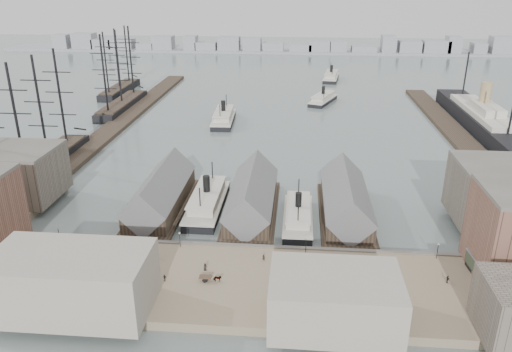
# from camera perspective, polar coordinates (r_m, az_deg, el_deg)

# --- Properties ---
(ground) EXTENTS (900.00, 900.00, 0.00)m
(ground) POSITION_cam_1_polar(r_m,az_deg,el_deg) (126.81, -1.20, -7.59)
(ground) COLOR slate
(ground) RESTS_ON ground
(quay) EXTENTS (180.00, 30.00, 2.00)m
(quay) POSITION_cam_1_polar(r_m,az_deg,el_deg) (109.43, -2.35, -12.29)
(quay) COLOR #7A6952
(quay) RESTS_ON ground
(seawall) EXTENTS (180.00, 1.20, 2.30)m
(seawall) POSITION_cam_1_polar(r_m,az_deg,el_deg) (121.76, -1.47, -8.33)
(seawall) COLOR #59544C
(seawall) RESTS_ON ground
(west_wharf) EXTENTS (10.00, 220.00, 1.60)m
(west_wharf) POSITION_cam_1_polar(r_m,az_deg,el_deg) (232.80, -15.43, 5.80)
(west_wharf) COLOR #2D231C
(west_wharf) RESTS_ON ground
(east_wharf) EXTENTS (10.00, 180.00, 1.60)m
(east_wharf) POSITION_cam_1_polar(r_m,az_deg,el_deg) (219.03, 22.31, 3.93)
(east_wharf) COLOR #2D231C
(east_wharf) RESTS_ON ground
(ferry_shed_west) EXTENTS (14.00, 42.00, 12.60)m
(ferry_shed_west) POSITION_cam_1_polar(r_m,az_deg,el_deg) (144.30, -10.81, -2.11)
(ferry_shed_west) COLOR #2D231C
(ferry_shed_west) RESTS_ON ground
(ferry_shed_center) EXTENTS (14.00, 42.00, 12.60)m
(ferry_shed_center) POSITION_cam_1_polar(r_m,az_deg,el_deg) (139.67, -0.47, -2.53)
(ferry_shed_center) COLOR #2D231C
(ferry_shed_center) RESTS_ON ground
(ferry_shed_east) EXTENTS (14.00, 42.00, 12.60)m
(ferry_shed_east) POSITION_cam_1_polar(r_m,az_deg,el_deg) (139.80, 10.21, -2.88)
(ferry_shed_east) COLOR #2D231C
(ferry_shed_east) RESTS_ON ground
(warehouse_west_back) EXTENTS (26.00, 20.00, 14.00)m
(warehouse_west_back) POSITION_cam_1_polar(r_m,az_deg,el_deg) (161.01, -26.08, 0.21)
(warehouse_west_back) COLOR #60564C
(warehouse_west_back) RESTS_ON west_land
(warehouse_east_back) EXTENTS (28.00, 20.00, 15.00)m
(warehouse_east_back) POSITION_cam_1_polar(r_m,az_deg,el_deg) (146.45, 26.99, -1.79)
(warehouse_east_back) COLOR #60564C
(warehouse_east_back) RESTS_ON east_land
(street_bldg_center) EXTENTS (24.00, 16.00, 10.00)m
(street_bldg_center) POSITION_cam_1_polar(r_m,az_deg,el_deg) (95.78, 8.96, -13.81)
(street_bldg_center) COLOR gray
(street_bldg_center) RESTS_ON quay
(street_bldg_west) EXTENTS (30.00, 16.00, 12.00)m
(street_bldg_west) POSITION_cam_1_polar(r_m,az_deg,el_deg) (103.88, -20.28, -11.27)
(street_bldg_west) COLOR gray
(street_bldg_west) RESTS_ON quay
(lamp_post_far_w) EXTENTS (0.44, 0.44, 3.92)m
(lamp_post_far_w) POSITION_cam_1_polar(r_m,az_deg,el_deg) (130.99, -21.65, -5.93)
(lamp_post_far_w) COLOR black
(lamp_post_far_w) RESTS_ON quay
(lamp_post_near_w) EXTENTS (0.44, 0.44, 3.92)m
(lamp_post_near_w) POSITION_cam_1_polar(r_m,az_deg,el_deg) (120.92, -8.71, -6.89)
(lamp_post_near_w) COLOR black
(lamp_post_near_w) RESTS_ON quay
(lamp_post_near_e) EXTENTS (0.44, 0.44, 3.92)m
(lamp_post_near_e) POSITION_cam_1_polar(r_m,az_deg,el_deg) (117.83, 5.75, -7.56)
(lamp_post_near_e) COLOR black
(lamp_post_near_e) RESTS_ON quay
(lamp_post_far_e) EXTENTS (0.44, 0.44, 3.92)m
(lamp_post_far_e) POSITION_cam_1_polar(r_m,az_deg,el_deg) (122.26, 20.08, -7.75)
(lamp_post_far_e) COLOR black
(lamp_post_far_e) RESTS_ON quay
(far_shore) EXTENTS (500.00, 40.00, 15.72)m
(far_shore) POSITION_cam_1_polar(r_m,az_deg,el_deg) (447.83, 3.25, 14.44)
(far_shore) COLOR gray
(far_shore) RESTS_ON ground
(ferry_docked_west) EXTENTS (9.11, 30.38, 10.85)m
(ferry_docked_west) POSITION_cam_1_polar(r_m,az_deg,el_deg) (143.47, -5.60, -2.87)
(ferry_docked_west) COLOR black
(ferry_docked_west) RESTS_ON ground
(ferry_docked_east) EXTENTS (7.79, 25.98, 9.28)m
(ferry_docked_east) POSITION_cam_1_polar(r_m,az_deg,el_deg) (136.04, 4.82, -4.46)
(ferry_docked_east) COLOR black
(ferry_docked_east) RESTS_ON ground
(ferry_open_near) EXTENTS (10.36, 30.46, 10.75)m
(ferry_open_near) POSITION_cam_1_polar(r_m,az_deg,el_deg) (228.85, -3.73, 6.73)
(ferry_open_near) COLOR black
(ferry_open_near) RESTS_ON ground
(ferry_open_mid) EXTENTS (16.67, 27.24, 9.34)m
(ferry_open_mid) POSITION_cam_1_polar(r_m,az_deg,el_deg) (267.32, 7.66, 8.74)
(ferry_open_mid) COLOR black
(ferry_open_mid) RESTS_ON ground
(ferry_open_far) EXTENTS (12.19, 29.04, 10.06)m
(ferry_open_far) POSITION_cam_1_polar(r_m,az_deg,el_deg) (328.41, 8.57, 11.19)
(ferry_open_far) COLOR black
(ferry_open_far) RESTS_ON ground
(sailing_ship_near) EXTENTS (9.39, 64.68, 38.60)m
(sailing_ship_near) POSITION_cam_1_polar(r_m,az_deg,el_deg) (183.64, -23.67, 1.08)
(sailing_ship_near) COLOR black
(sailing_ship_near) RESTS_ON ground
(sailing_ship_mid) EXTENTS (9.39, 54.23, 38.59)m
(sailing_ship_mid) POSITION_cam_1_polar(r_m,az_deg,el_deg) (260.43, -15.05, 7.96)
(sailing_ship_mid) COLOR black
(sailing_ship_mid) RESTS_ON ground
(sailing_ship_far) EXTENTS (8.64, 48.02, 35.54)m
(sailing_ship_far) POSITION_cam_1_polar(r_m,az_deg,el_deg) (298.76, -15.30, 9.64)
(sailing_ship_far) COLOR black
(sailing_ship_far) RESTS_ON ground
(ocean_steamer) EXTENTS (13.80, 100.84, 20.17)m
(ocean_steamer) POSITION_cam_1_polar(r_m,az_deg,el_deg) (240.46, 24.36, 6.01)
(ocean_steamer) COLOR black
(ocean_steamer) RESTS_ON ground
(tram) EXTENTS (3.80, 11.62, 4.07)m
(tram) POSITION_cam_1_polar(r_m,az_deg,el_deg) (118.94, 24.35, -9.67)
(tram) COLOR black
(tram) RESTS_ON quay
(horse_cart_left) EXTENTS (4.73, 2.31, 1.43)m
(horse_cart_left) POSITION_cam_1_polar(r_m,az_deg,el_deg) (120.39, -17.54, -8.96)
(horse_cart_left) COLOR black
(horse_cart_left) RESTS_ON quay
(horse_cart_center) EXTENTS (4.83, 1.58, 1.52)m
(horse_cart_center) POSITION_cam_1_polar(r_m,az_deg,el_deg) (108.46, -4.91, -11.57)
(horse_cart_center) COLOR black
(horse_cart_center) RESTS_ON quay
(horse_cart_right) EXTENTS (4.82, 2.73, 1.60)m
(horse_cart_right) POSITION_cam_1_polar(r_m,az_deg,el_deg) (104.50, 3.60, -12.96)
(horse_cart_right) COLOR black
(horse_cart_right) RESTS_ON quay
(pedestrian_0) EXTENTS (0.70, 0.79, 1.80)m
(pedestrian_0) POSITION_cam_1_polar(r_m,az_deg,el_deg) (123.14, -21.36, -8.69)
(pedestrian_0) COLOR black
(pedestrian_0) RESTS_ON quay
(pedestrian_1) EXTENTS (0.93, 1.04, 1.77)m
(pedestrian_1) POSITION_cam_1_polar(r_m,az_deg,el_deg) (123.36, -22.81, -8.87)
(pedestrian_1) COLOR black
(pedestrian_1) RESTS_ON quay
(pedestrian_2) EXTENTS (1.35, 1.08, 1.83)m
(pedestrian_2) POSITION_cam_1_polar(r_m,az_deg,el_deg) (118.28, -11.37, -8.80)
(pedestrian_2) COLOR black
(pedestrian_2) RESTS_ON quay
(pedestrian_3) EXTENTS (0.96, 0.50, 1.56)m
(pedestrian_3) POSITION_cam_1_polar(r_m,az_deg,el_deg) (110.00, -10.41, -11.37)
(pedestrian_3) COLOR black
(pedestrian_3) RESTS_ON quay
(pedestrian_4) EXTENTS (0.99, 1.01, 1.75)m
(pedestrian_4) POSITION_cam_1_polar(r_m,az_deg,el_deg) (112.22, -5.84, -10.29)
(pedestrian_4) COLOR black
(pedestrian_4) RESTS_ON quay
(pedestrian_5) EXTENTS (0.81, 0.77, 1.79)m
(pedestrian_5) POSITION_cam_1_polar(r_m,az_deg,el_deg) (107.31, 4.88, -11.91)
(pedestrian_5) COLOR black
(pedestrian_5) RESTS_ON quay
(pedestrian_6) EXTENTS (1.05, 1.00, 1.71)m
(pedestrian_6) POSITION_cam_1_polar(r_m,az_deg,el_deg) (112.55, 7.68, -10.29)
(pedestrian_6) COLOR black
(pedestrian_6) RESTS_ON quay
(pedestrian_7) EXTENTS (1.23, 1.05, 1.65)m
(pedestrian_7) POSITION_cam_1_polar(r_m,az_deg,el_deg) (106.49, 11.80, -12.70)
(pedestrian_7) COLOR black
(pedestrian_7) RESTS_ON quay
(pedestrian_8) EXTENTS (0.88, 1.11, 1.76)m
(pedestrian_8) POSITION_cam_1_polar(r_m,az_deg,el_deg) (114.95, 21.05, -10.97)
(pedestrian_8) COLOR black
(pedestrian_8) RESTS_ON quay
(pedestrian_9) EXTENTS (0.85, 0.98, 1.70)m
(pedestrian_9) POSITION_cam_1_polar(r_m,az_deg,el_deg) (113.88, 24.24, -11.86)
(pedestrian_9) COLOR black
(pedestrian_9) RESTS_ON quay
(pedestrian_10) EXTENTS (0.95, 0.75, 1.69)m
(pedestrian_10) POSITION_cam_1_polar(r_m,az_deg,el_deg) (114.03, -19.60, -11.06)
(pedestrian_10) COLOR black
(pedestrian_10) RESTS_ON quay
(pedestrian_11) EXTENTS (0.70, 0.57, 1.69)m
(pedestrian_11) POSITION_cam_1_polar(r_m,az_deg,el_deg) (115.02, 0.87, -9.31)
(pedestrian_11) COLOR black
(pedestrian_11) RESTS_ON quay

